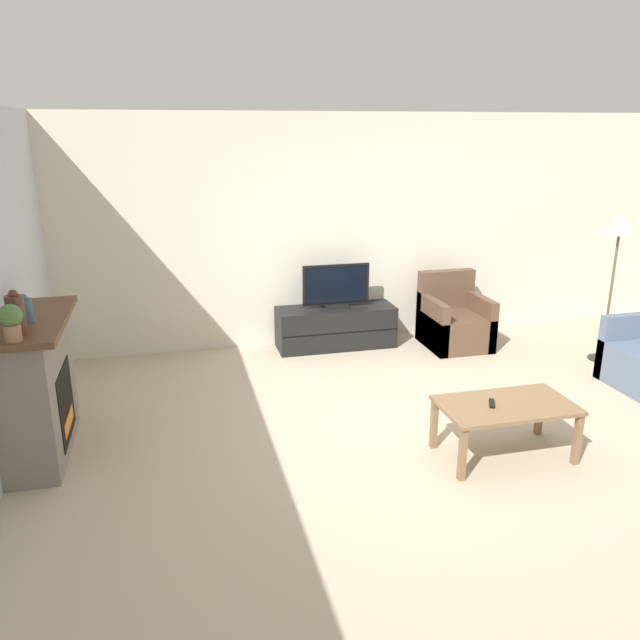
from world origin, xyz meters
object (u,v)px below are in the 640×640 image
object	(u,v)px
armchair	(454,322)
coffee_table	(506,410)
tv	(336,288)
floor_lamp	(619,235)
potted_plant	(11,320)
mantel_vase_left	(16,314)
mantel_vase_centre_left	(25,309)
tv_stand	(336,327)
fireplace	(37,386)
remote	(492,403)

from	to	relation	value
armchair	coffee_table	bearing A→B (deg)	-107.06
tv	floor_lamp	world-z (taller)	floor_lamp
armchair	coffee_table	size ratio (longest dim) A/B	0.82
potted_plant	mantel_vase_left	bearing A→B (deg)	90.00
tv	mantel_vase_centre_left	bearing A→B (deg)	-145.94
tv_stand	coffee_table	distance (m)	2.91
fireplace	mantel_vase_left	size ratio (longest dim) A/B	3.98
remote	floor_lamp	world-z (taller)	floor_lamp
potted_plant	armchair	size ratio (longest dim) A/B	0.30
fireplace	remote	world-z (taller)	fireplace
potted_plant	armchair	bearing A→B (deg)	26.40
mantel_vase_centre_left	armchair	xyz separation A→B (m)	(4.34, 1.71, -0.95)
fireplace	armchair	size ratio (longest dim) A/B	1.48
tv_stand	tv	size ratio (longest dim) A/B	1.75
tv	coffee_table	distance (m)	2.92
fireplace	mantel_vase_centre_left	xyz separation A→B (m)	(0.02, -0.10, 0.66)
floor_lamp	potted_plant	bearing A→B (deg)	-167.38
potted_plant	floor_lamp	world-z (taller)	floor_lamp
potted_plant	coffee_table	bearing A→B (deg)	-6.45
tv	floor_lamp	distance (m)	3.13
tv_stand	remote	bearing A→B (deg)	-80.18
tv_stand	floor_lamp	world-z (taller)	floor_lamp
potted_plant	coffee_table	world-z (taller)	potted_plant
fireplace	armchair	bearing A→B (deg)	20.29
coffee_table	remote	xyz separation A→B (m)	(-0.12, 0.01, 0.07)
fireplace	mantel_vase_centre_left	world-z (taller)	mantel_vase_centre_left
armchair	remote	xyz separation A→B (m)	(-0.90, -2.54, 0.18)
tv	remote	bearing A→B (deg)	-80.17
tv_stand	remote	distance (m)	2.88
remote	floor_lamp	bearing A→B (deg)	61.99
armchair	mantel_vase_left	bearing A→B (deg)	-155.32
coffee_table	tv	bearing A→B (deg)	102.10
remote	potted_plant	bearing A→B (deg)	-160.17
mantel_vase_left	mantel_vase_centre_left	xyz separation A→B (m)	(0.00, 0.29, -0.05)
tv	potted_plant	bearing A→B (deg)	-140.38
coffee_table	floor_lamp	xyz separation A→B (m)	(2.22, 1.69, 1.03)
potted_plant	floor_lamp	size ratio (longest dim) A/B	0.16
potted_plant	armchair	world-z (taller)	potted_plant
mantel_vase_centre_left	tv_stand	size ratio (longest dim) A/B	0.15
tv	armchair	size ratio (longest dim) A/B	0.92
fireplace	coffee_table	bearing A→B (deg)	-14.82
potted_plant	armchair	distance (m)	4.94
mantel_vase_left	remote	distance (m)	3.57
fireplace	remote	size ratio (longest dim) A/B	8.39
mantel_vase_left	mantel_vase_centre_left	distance (m)	0.29
potted_plant	tv	world-z (taller)	potted_plant
mantel_vase_centre_left	remote	size ratio (longest dim) A/B	1.42
mantel_vase_centre_left	tv	bearing A→B (deg)	34.06
tv_stand	coffee_table	size ratio (longest dim) A/B	1.33
mantel_vase_left	floor_lamp	size ratio (longest dim) A/B	0.19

